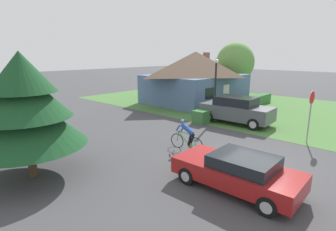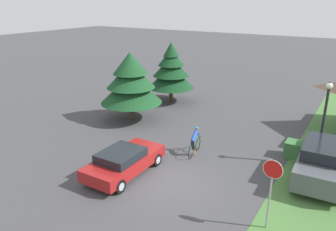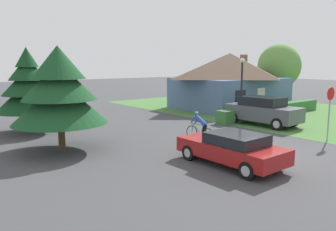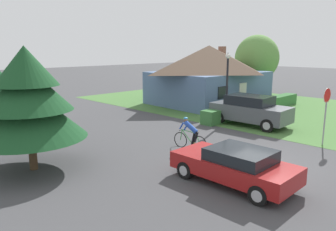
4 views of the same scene
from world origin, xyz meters
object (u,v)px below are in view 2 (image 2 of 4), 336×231
object	(u,v)px
sedan_left_lane	(124,161)
parked_suv_right	(322,161)
street_lamp	(325,114)
conifer_tall_far	(171,70)
cyclist	(195,142)
stop_sign	(271,181)
conifer_tall_near	(131,81)

from	to	relation	value
sedan_left_lane	parked_suv_right	bearing A→B (deg)	-62.11
parked_suv_right	street_lamp	distance (m)	2.37
conifer_tall_far	cyclist	bearing A→B (deg)	-51.36
cyclist	stop_sign	xyz separation A→B (m)	(5.11, -4.11, 1.25)
parked_suv_right	conifer_tall_far	bearing A→B (deg)	58.20
conifer_tall_near	conifer_tall_far	xyz separation A→B (m)	(0.10, 5.12, -0.14)
parked_suv_right	street_lamp	xyz separation A→B (m)	(-0.36, 1.50, 1.80)
conifer_tall_near	sedan_left_lane	bearing A→B (deg)	-55.23
street_lamp	cyclist	bearing A→B (deg)	-159.79
sedan_left_lane	street_lamp	size ratio (longest dim) A/B	0.99
parked_suv_right	conifer_tall_far	xyz separation A→B (m)	(-12.43, 7.04, 1.68)
conifer_tall_far	sedan_left_lane	bearing A→B (deg)	-69.47
stop_sign	conifer_tall_near	bearing A→B (deg)	-25.78
conifer_tall_near	street_lamp	bearing A→B (deg)	-1.98
stop_sign	conifer_tall_far	bearing A→B (deg)	-41.62
cyclist	conifer_tall_far	world-z (taller)	conifer_tall_far
stop_sign	street_lamp	size ratio (longest dim) A/B	0.64
cyclist	parked_suv_right	world-z (taller)	parked_suv_right
parked_suv_right	stop_sign	bearing A→B (deg)	164.15
parked_suv_right	conifer_tall_near	size ratio (longest dim) A/B	1.01
cyclist	stop_sign	bearing A→B (deg)	-135.50
sedan_left_lane	parked_suv_right	distance (m)	9.26
conifer_tall_near	stop_sign	bearing A→B (deg)	-30.50
sedan_left_lane	street_lamp	world-z (taller)	street_lamp
street_lamp	stop_sign	bearing A→B (deg)	-97.18
cyclist	conifer_tall_far	xyz separation A→B (m)	(-6.17, 7.71, 1.89)
cyclist	street_lamp	bearing A→B (deg)	-76.51
sedan_left_lane	conifer_tall_far	xyz separation A→B (m)	(-4.28, 11.43, 1.95)
cyclist	stop_sign	world-z (taller)	stop_sign
street_lamp	conifer_tall_far	world-z (taller)	conifer_tall_far
street_lamp	conifer_tall_far	xyz separation A→B (m)	(-12.07, 5.54, -0.12)
sedan_left_lane	stop_sign	bearing A→B (deg)	-93.63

